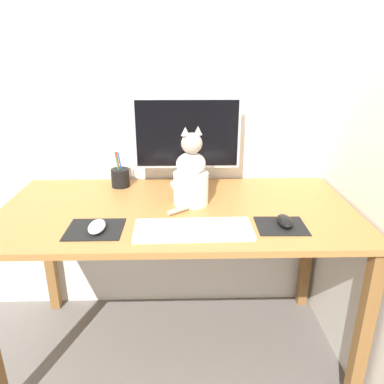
# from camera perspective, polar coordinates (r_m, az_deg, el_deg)

# --- Properties ---
(ground_plane) EXTENTS (12.00, 12.00, 0.00)m
(ground_plane) POSITION_cam_1_polar(r_m,az_deg,el_deg) (2.00, -1.96, -22.61)
(ground_plane) COLOR slate
(wall_back) EXTENTS (7.00, 0.04, 2.50)m
(wall_back) POSITION_cam_1_polar(r_m,az_deg,el_deg) (1.87, -2.34, 16.94)
(wall_back) COLOR silver
(wall_back) RESTS_ON ground_plane
(wall_side_right) EXTENTS (0.04, 7.00, 2.50)m
(wall_side_right) POSITION_cam_1_polar(r_m,az_deg,el_deg) (1.64, 26.59, 14.34)
(wall_side_right) COLOR silver
(wall_side_right) RESTS_ON ground_plane
(desk) EXTENTS (1.49, 0.75, 0.75)m
(desk) POSITION_cam_1_polar(r_m,az_deg,el_deg) (1.62, -2.24, -5.31)
(desk) COLOR #A87038
(desk) RESTS_ON ground_plane
(monitor) EXTENTS (0.50, 0.17, 0.42)m
(monitor) POSITION_cam_1_polar(r_m,az_deg,el_deg) (1.78, -0.76, 8.18)
(monitor) COLOR #B2B2B7
(monitor) RESTS_ON desk
(keyboard) EXTENTS (0.43, 0.18, 0.02)m
(keyboard) POSITION_cam_1_polar(r_m,az_deg,el_deg) (1.37, 0.20, -5.70)
(keyboard) COLOR silver
(keyboard) RESTS_ON desk
(mousepad_left) EXTENTS (0.21, 0.18, 0.00)m
(mousepad_left) POSITION_cam_1_polar(r_m,az_deg,el_deg) (1.44, -14.58, -5.51)
(mousepad_left) COLOR black
(mousepad_left) RESTS_ON desk
(mousepad_right) EXTENTS (0.19, 0.17, 0.00)m
(mousepad_right) POSITION_cam_1_polar(r_m,az_deg,el_deg) (1.45, 13.41, -5.04)
(mousepad_right) COLOR black
(mousepad_right) RESTS_ON desk
(computer_mouse_left) EXTENTS (0.06, 0.11, 0.03)m
(computer_mouse_left) POSITION_cam_1_polar(r_m,az_deg,el_deg) (1.41, -14.30, -5.13)
(computer_mouse_left) COLOR white
(computer_mouse_left) RESTS_ON mousepad_left
(computer_mouse_right) EXTENTS (0.06, 0.11, 0.03)m
(computer_mouse_right) POSITION_cam_1_polar(r_m,az_deg,el_deg) (1.45, 13.97, -4.31)
(computer_mouse_right) COLOR black
(computer_mouse_right) RESTS_ON mousepad_right
(cat) EXTENTS (0.19, 0.23, 0.34)m
(cat) POSITION_cam_1_polar(r_m,az_deg,el_deg) (1.58, -0.16, 2.44)
(cat) COLOR white
(cat) RESTS_ON desk
(pen_cup) EXTENTS (0.09, 0.09, 0.18)m
(pen_cup) POSITION_cam_1_polar(r_m,az_deg,el_deg) (1.84, -10.87, 2.20)
(pen_cup) COLOR black
(pen_cup) RESTS_ON desk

